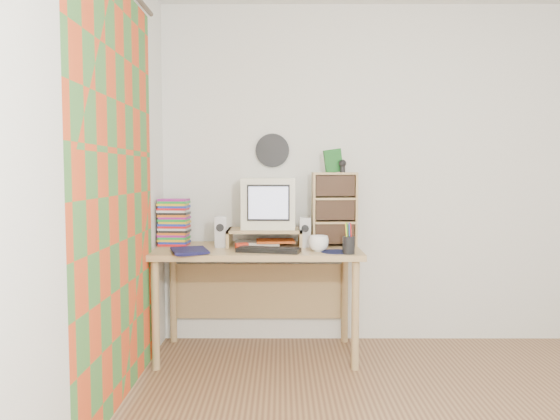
{
  "coord_description": "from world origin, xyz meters",
  "views": [
    {
      "loc": [
        -0.86,
        -2.34,
        1.27
      ],
      "look_at": [
        -0.87,
        1.33,
        1.01
      ],
      "focal_mm": 35.0,
      "sensor_mm": 36.0,
      "label": 1
    }
  ],
  "objects_px": {
    "crt_monitor": "(269,203)",
    "mug": "(319,244)",
    "cd_rack": "(334,209)",
    "dvd_stack": "(174,225)",
    "diary": "(172,249)",
    "keyboard": "(269,250)",
    "desk": "(258,266)"
  },
  "relations": [
    {
      "from": "mug",
      "to": "dvd_stack",
      "type": "bearing_deg",
      "value": 163.54
    },
    {
      "from": "crt_monitor",
      "to": "cd_rack",
      "type": "distance_m",
      "value": 0.46
    },
    {
      "from": "diary",
      "to": "dvd_stack",
      "type": "bearing_deg",
      "value": 82.4
    },
    {
      "from": "mug",
      "to": "diary",
      "type": "height_order",
      "value": "mug"
    },
    {
      "from": "dvd_stack",
      "to": "diary",
      "type": "relative_size",
      "value": 1.06
    },
    {
      "from": "keyboard",
      "to": "dvd_stack",
      "type": "relative_size",
      "value": 1.44
    },
    {
      "from": "crt_monitor",
      "to": "mug",
      "type": "relative_size",
      "value": 2.86
    },
    {
      "from": "desk",
      "to": "cd_rack",
      "type": "height_order",
      "value": "cd_rack"
    },
    {
      "from": "desk",
      "to": "cd_rack",
      "type": "bearing_deg",
      "value": 6.3
    },
    {
      "from": "desk",
      "to": "keyboard",
      "type": "distance_m",
      "value": 0.32
    },
    {
      "from": "dvd_stack",
      "to": "diary",
      "type": "height_order",
      "value": "dvd_stack"
    },
    {
      "from": "keyboard",
      "to": "crt_monitor",
      "type": "bearing_deg",
      "value": 104.01
    },
    {
      "from": "cd_rack",
      "to": "keyboard",
      "type": "bearing_deg",
      "value": -145.94
    },
    {
      "from": "dvd_stack",
      "to": "mug",
      "type": "xyz_separation_m",
      "value": [
        1.01,
        -0.3,
        -0.09
      ]
    },
    {
      "from": "crt_monitor",
      "to": "mug",
      "type": "height_order",
      "value": "crt_monitor"
    },
    {
      "from": "cd_rack",
      "to": "desk",
      "type": "bearing_deg",
      "value": -175.19
    },
    {
      "from": "keyboard",
      "to": "diary",
      "type": "height_order",
      "value": "diary"
    },
    {
      "from": "dvd_stack",
      "to": "cd_rack",
      "type": "bearing_deg",
      "value": 3.82
    },
    {
      "from": "cd_rack",
      "to": "mug",
      "type": "xyz_separation_m",
      "value": [
        -0.13,
        -0.29,
        -0.21
      ]
    },
    {
      "from": "crt_monitor",
      "to": "cd_rack",
      "type": "height_order",
      "value": "cd_rack"
    },
    {
      "from": "dvd_stack",
      "to": "diary",
      "type": "bearing_deg",
      "value": -76.77
    },
    {
      "from": "dvd_stack",
      "to": "desk",
      "type": "bearing_deg",
      "value": -2.05
    },
    {
      "from": "crt_monitor",
      "to": "mug",
      "type": "bearing_deg",
      "value": -42.62
    },
    {
      "from": "cd_rack",
      "to": "dvd_stack",
      "type": "bearing_deg",
      "value": 178.33
    },
    {
      "from": "crt_monitor",
      "to": "dvd_stack",
      "type": "bearing_deg",
      "value": -176.69
    },
    {
      "from": "keyboard",
      "to": "cd_rack",
      "type": "distance_m",
      "value": 0.61
    },
    {
      "from": "cd_rack",
      "to": "mug",
      "type": "height_order",
      "value": "cd_rack"
    },
    {
      "from": "dvd_stack",
      "to": "mug",
      "type": "bearing_deg",
      "value": -12.46
    },
    {
      "from": "cd_rack",
      "to": "diary",
      "type": "bearing_deg",
      "value": -161.59
    },
    {
      "from": "crt_monitor",
      "to": "diary",
      "type": "height_order",
      "value": "crt_monitor"
    },
    {
      "from": "desk",
      "to": "diary",
      "type": "xyz_separation_m",
      "value": [
        -0.53,
        -0.33,
        0.16
      ]
    },
    {
      "from": "mug",
      "to": "cd_rack",
      "type": "bearing_deg",
      "value": 66.26
    }
  ]
}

